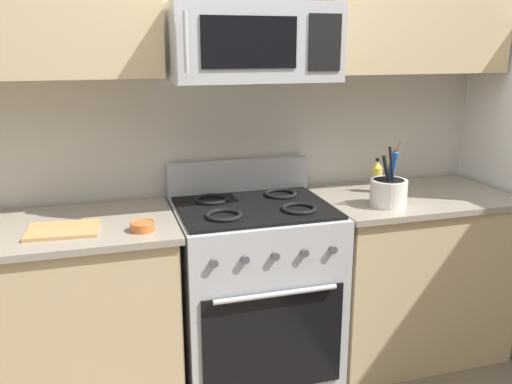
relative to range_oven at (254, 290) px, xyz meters
name	(u,v)px	position (x,y,z in m)	size (l,w,h in m)	color
wall_back	(233,118)	(0.00, 0.39, 0.83)	(8.00, 0.10, 2.60)	beige
counter_left	(39,322)	(-1.03, 0.00, -0.02)	(1.27, 0.65, 0.91)	tan
range_oven	(254,290)	(0.00, 0.00, 0.00)	(0.76, 0.69, 1.09)	#B2B5BA
counter_right	(408,273)	(0.89, 0.00, -0.02)	(1.01, 0.65, 0.91)	tan
microwave	(252,43)	(0.00, 0.03, 1.22)	(0.75, 0.44, 0.34)	#B2B5BA
utensil_crock	(388,191)	(0.65, -0.14, 0.51)	(0.18, 0.18, 0.32)	white
cutting_board	(63,230)	(-0.88, -0.10, 0.44)	(0.29, 0.21, 0.02)	tan
bottle_oil	(377,177)	(0.72, 0.11, 0.52)	(0.06, 0.06, 0.19)	gold
prep_bowl	(143,226)	(-0.55, -0.18, 0.46)	(0.11, 0.11, 0.04)	#D1662D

